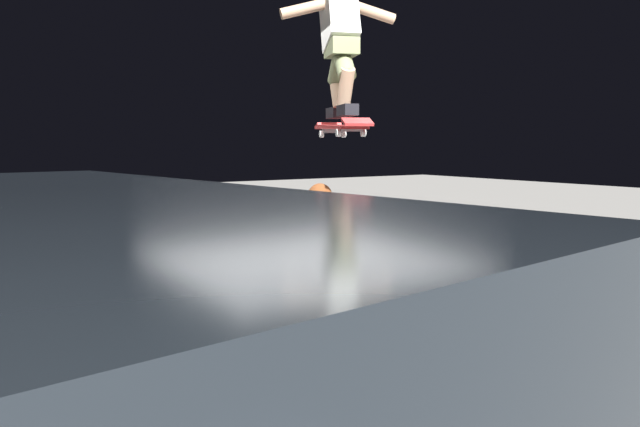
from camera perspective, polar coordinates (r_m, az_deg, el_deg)
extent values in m
plane|color=gray|center=(5.48, -1.03, -10.99)|extent=(40.00, 40.00, 0.00)
cube|color=#28282D|center=(5.24, 1.85, -8.85)|extent=(1.89, 0.99, 0.52)
cube|color=#2D3856|center=(4.73, 0.00, -6.51)|extent=(0.32, 0.20, 0.12)
cube|color=red|center=(4.67, 0.00, -2.81)|extent=(0.23, 0.36, 0.50)
sphere|color=tan|center=(4.62, 0.00, 1.48)|extent=(0.20, 0.20, 0.20)
sphere|color=brown|center=(4.62, 0.00, 1.72)|extent=(0.19, 0.19, 0.19)
cylinder|color=red|center=(4.45, 0.49, -2.29)|extent=(0.20, 0.10, 0.29)
cylinder|color=tan|center=(4.46, -1.12, -0.97)|extent=(0.24, 0.09, 0.19)
cylinder|color=red|center=(4.81, -1.73, -1.63)|extent=(0.20, 0.10, 0.29)
cylinder|color=tan|center=(4.68, -2.41, -0.62)|extent=(0.24, 0.09, 0.19)
cylinder|color=#2D3856|center=(4.57, -1.73, -7.24)|extent=(0.18, 0.41, 0.14)
cylinder|color=#2D3856|center=(4.57, -4.02, -10.94)|extent=(0.11, 0.11, 0.48)
cube|color=black|center=(4.63, -4.58, -13.87)|extent=(0.13, 0.27, 0.08)
cylinder|color=#2D3856|center=(4.73, -2.67, -6.77)|extent=(0.18, 0.41, 0.14)
cylinder|color=#2D3856|center=(4.72, -4.90, -10.34)|extent=(0.11, 0.11, 0.48)
cube|color=black|center=(4.78, -5.44, -13.18)|extent=(0.13, 0.27, 0.08)
cube|color=#B72D2D|center=(4.49, 2.04, 8.26)|extent=(0.82, 0.48, 0.06)
cube|color=#B72D2D|center=(4.93, 0.77, 8.35)|extent=(0.19, 0.23, 0.05)
cube|color=#B72D2D|center=(4.05, 3.59, 8.72)|extent=(0.18, 0.23, 0.06)
cube|color=#99999E|center=(4.76, 1.22, 7.87)|extent=(0.12, 0.17, 0.03)
cylinder|color=white|center=(4.74, 0.15, 7.58)|extent=(0.06, 0.05, 0.05)
cylinder|color=white|center=(4.78, 2.28, 7.56)|extent=(0.06, 0.05, 0.05)
cube|color=#99999E|center=(4.22, 2.96, 8.03)|extent=(0.12, 0.17, 0.03)
cylinder|color=white|center=(4.19, 1.76, 7.70)|extent=(0.06, 0.05, 0.05)
cylinder|color=white|center=(4.24, 4.15, 7.67)|extent=(0.06, 0.05, 0.05)
cube|color=black|center=(4.67, 1.50, 9.55)|extent=(0.28, 0.19, 0.08)
cube|color=black|center=(4.32, 2.63, 9.79)|extent=(0.28, 0.19, 0.08)
cylinder|color=tan|center=(4.63, 1.67, 11.57)|extent=(0.26, 0.18, 0.31)
cylinder|color=#666E4A|center=(4.58, 1.89, 14.14)|extent=(0.36, 0.24, 0.33)
cylinder|color=tan|center=(4.38, 2.46, 11.84)|extent=(0.26, 0.18, 0.31)
cylinder|color=#666E4A|center=(4.47, 2.23, 14.31)|extent=(0.36, 0.24, 0.33)
cube|color=#666E4A|center=(4.54, 2.07, 15.47)|extent=(0.35, 0.30, 0.12)
cube|color=silver|center=(4.66, 1.83, 18.24)|extent=(0.50, 0.37, 0.52)
cylinder|color=tan|center=(4.65, -1.02, 19.04)|extent=(0.24, 0.44, 0.19)
cylinder|color=tan|center=(4.75, 4.50, 18.75)|extent=(0.24, 0.44, 0.19)
cube|color=black|center=(7.02, -13.84, -6.99)|extent=(1.33, 1.26, 0.06)
cube|color=black|center=(7.00, -13.86, -6.32)|extent=(1.29, 1.24, 0.43)
cube|color=black|center=(6.88, -17.31, -6.75)|extent=(0.91, 0.38, 0.21)
cube|color=black|center=(7.16, -10.54, -6.05)|extent=(0.91, 0.38, 0.21)
cube|color=#28282D|center=(7.66, -4.83, -0.44)|extent=(1.83, 1.16, 0.06)
cube|color=#28282D|center=(7.61, -8.87, -2.82)|extent=(1.70, 0.71, 0.04)
cube|color=#28282D|center=(7.83, -0.87, -2.48)|extent=(1.70, 0.71, 0.04)
cube|color=#28282D|center=(8.46, -5.88, -2.25)|extent=(0.37, 1.07, 0.72)
cube|color=#28282D|center=(6.97, -3.50, -4.12)|extent=(0.37, 1.07, 0.72)
cylinder|color=black|center=(2.28, 17.42, -12.37)|extent=(0.47, 0.47, 0.06)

